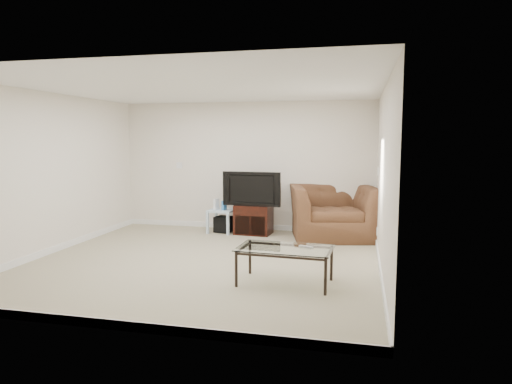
% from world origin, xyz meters
% --- Properties ---
extents(floor, '(5.00, 5.00, 0.00)m').
position_xyz_m(floor, '(0.00, 0.00, 0.00)').
color(floor, tan).
rests_on(floor, ground).
extents(ceiling, '(5.00, 5.00, 0.00)m').
position_xyz_m(ceiling, '(0.00, 0.00, 2.50)').
color(ceiling, white).
rests_on(ceiling, ground).
extents(wall_back, '(5.00, 0.02, 2.50)m').
position_xyz_m(wall_back, '(0.00, 2.50, 1.25)').
color(wall_back, silver).
rests_on(wall_back, ground).
extents(wall_left, '(0.02, 5.00, 2.50)m').
position_xyz_m(wall_left, '(-2.50, 0.00, 1.25)').
color(wall_left, silver).
rests_on(wall_left, ground).
extents(wall_right, '(0.02, 5.00, 2.50)m').
position_xyz_m(wall_right, '(2.50, 0.00, 1.25)').
color(wall_right, silver).
rests_on(wall_right, ground).
extents(plate_back, '(0.12, 0.02, 0.12)m').
position_xyz_m(plate_back, '(-1.40, 2.49, 1.25)').
color(plate_back, white).
rests_on(plate_back, wall_back).
extents(plate_right_switch, '(0.02, 0.09, 0.13)m').
position_xyz_m(plate_right_switch, '(2.49, 1.60, 1.25)').
color(plate_right_switch, white).
rests_on(plate_right_switch, wall_right).
extents(plate_right_outlet, '(0.02, 0.08, 0.12)m').
position_xyz_m(plate_right_outlet, '(2.49, 1.30, 0.30)').
color(plate_right_outlet, white).
rests_on(plate_right_outlet, wall_right).
extents(tv_stand, '(0.69, 0.50, 0.55)m').
position_xyz_m(tv_stand, '(0.26, 2.05, 0.28)').
color(tv_stand, black).
rests_on(tv_stand, floor).
extents(dvd_player, '(0.38, 0.28, 0.05)m').
position_xyz_m(dvd_player, '(0.26, 2.01, 0.46)').
color(dvd_player, black).
rests_on(dvd_player, tv_stand).
extents(television, '(1.03, 0.26, 0.63)m').
position_xyz_m(television, '(0.26, 2.02, 0.87)').
color(television, black).
rests_on(television, tv_stand).
extents(side_table, '(0.51, 0.51, 0.44)m').
position_xyz_m(side_table, '(-0.36, 2.05, 0.22)').
color(side_table, silver).
rests_on(side_table, floor).
extents(subwoofer, '(0.35, 0.35, 0.30)m').
position_xyz_m(subwoofer, '(-0.34, 2.07, 0.16)').
color(subwoofer, black).
rests_on(subwoofer, floor).
extents(game_console, '(0.08, 0.15, 0.20)m').
position_xyz_m(game_console, '(-0.48, 2.04, 0.54)').
color(game_console, white).
rests_on(game_console, side_table).
extents(game_case, '(0.07, 0.14, 0.18)m').
position_xyz_m(game_case, '(-0.31, 2.03, 0.53)').
color(game_case, '#337FCC').
rests_on(game_case, side_table).
extents(recliner, '(1.63, 1.25, 1.27)m').
position_xyz_m(recliner, '(1.72, 2.05, 0.64)').
color(recliner, '#4F3723').
rests_on(recliner, floor).
extents(coffee_table, '(1.19, 0.72, 0.45)m').
position_xyz_m(coffee_table, '(1.32, -0.77, 0.23)').
color(coffee_table, black).
rests_on(coffee_table, floor).
extents(remote, '(0.19, 0.11, 0.02)m').
position_xyz_m(remote, '(1.57, -0.70, 0.47)').
color(remote, '#B2B2B7').
rests_on(remote, coffee_table).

